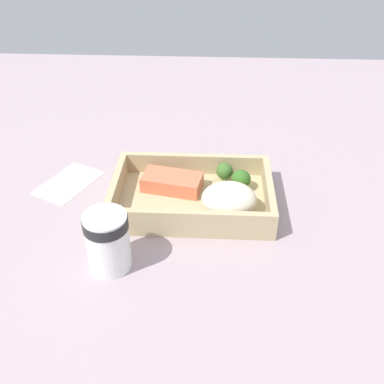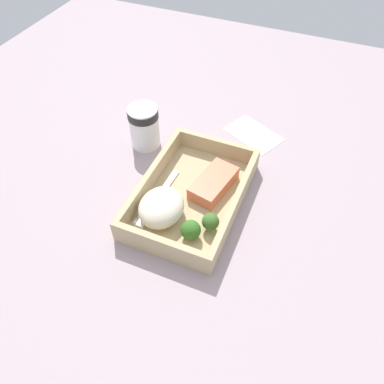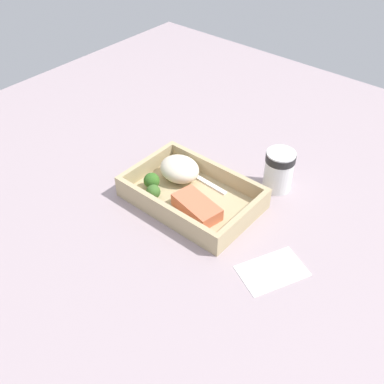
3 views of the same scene
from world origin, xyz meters
TOP-DOWN VIEW (x-y plane):
  - ground_plane at (0.00, 0.00)cm, footprint 160.00×160.00cm
  - takeout_tray at (0.00, 0.00)cm, footprint 28.87×19.03cm
  - tray_rim at (0.00, 0.00)cm, footprint 28.87×19.03cm
  - salmon_fillet at (-3.89, 3.06)cm, footprint 11.83×7.67cm
  - mashed_potatoes at (6.62, -3.39)cm, footprint 9.64×8.25cm
  - broccoli_floret_1 at (5.93, 6.09)cm, footprint 3.19×3.19cm
  - broccoli_floret_2 at (8.96, 3.49)cm, footprint 3.67×3.67cm
  - fork at (3.79, -6.12)cm, footprint 15.87×2.55cm
  - paper_cup at (-11.85, -16.40)cm, footprint 6.71×6.71cm
  - receipt_slip at (-24.67, 5.52)cm, footprint 12.68×14.84cm

SIDE VIEW (x-z plane):
  - ground_plane at x=0.00cm, z-range -2.00..0.00cm
  - receipt_slip at x=-24.67cm, z-range 0.00..0.24cm
  - takeout_tray at x=0.00cm, z-range 0.00..1.20cm
  - fork at x=3.79cm, z-range 1.20..1.64cm
  - salmon_fillet at x=-3.89cm, z-range 1.20..4.05cm
  - tray_rim at x=0.00cm, z-range 1.20..5.17cm
  - broccoli_floret_2 at x=8.96cm, z-range 1.31..5.34cm
  - broccoli_floret_1 at x=5.93cm, z-range 1.46..5.34cm
  - mashed_potatoes at x=6.62cm, z-range 1.20..6.51cm
  - paper_cup at x=-11.85cm, z-range 0.58..10.39cm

